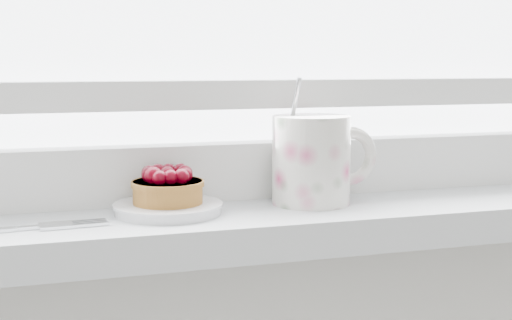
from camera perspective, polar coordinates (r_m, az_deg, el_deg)
name	(u,v)px	position (r m, az deg, el deg)	size (l,w,h in m)	color
saucer	(168,208)	(0.81, -7.05, -3.86)	(0.12, 0.12, 0.01)	silver
raspberry_tart	(168,186)	(0.81, -7.09, -2.09)	(0.08, 0.08, 0.04)	brown
floral_mug	(314,158)	(0.86, 4.65, 0.18)	(0.14, 0.10, 0.15)	silver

